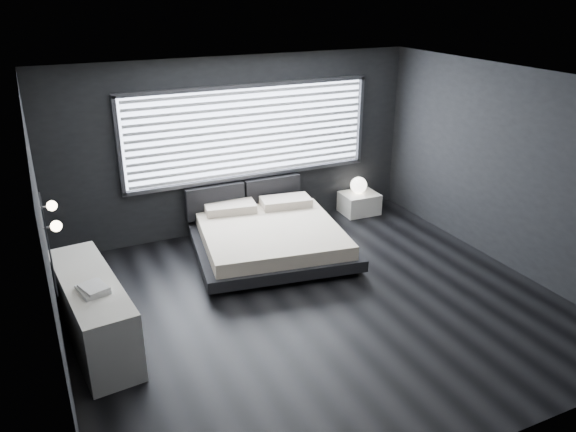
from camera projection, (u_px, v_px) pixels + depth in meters
name	position (u px, v px, depth m)	size (l,w,h in m)	color
room	(318.00, 202.00, 6.64)	(6.04, 6.00, 2.80)	black
window	(250.00, 132.00, 8.90)	(4.14, 0.09, 1.52)	white
headboard	(244.00, 196.00, 9.19)	(1.96, 0.16, 0.52)	black
sconce_near	(56.00, 226.00, 5.48)	(0.18, 0.11, 0.11)	silver
sconce_far	(52.00, 206.00, 5.98)	(0.18, 0.11, 0.11)	silver
wall_art_upper	(45.00, 227.00, 4.85)	(0.01, 0.48, 0.48)	#47474C
wall_art_lower	(52.00, 263.00, 5.24)	(0.01, 0.48, 0.48)	#47474C
bed	(270.00, 237.00, 8.43)	(2.54, 2.45, 0.58)	black
nightstand	(359.00, 203.00, 9.98)	(0.63, 0.52, 0.37)	white
orb_lamp	(359.00, 185.00, 9.88)	(0.29, 0.29, 0.29)	white
dresser	(93.00, 311.00, 6.29)	(0.77, 2.04, 0.80)	white
book_stack	(93.00, 289.00, 5.88)	(0.34, 0.41, 0.07)	silver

